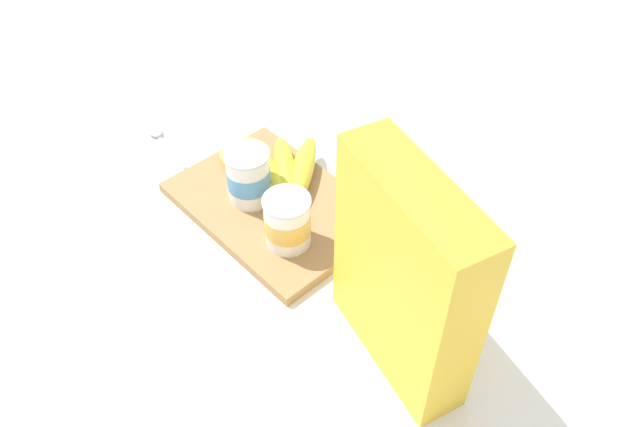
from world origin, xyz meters
The scene contains 7 objects.
ground_plane centered at (0.00, 0.00, 0.00)m, with size 2.40×2.40×0.00m, color white.
cutting_board centered at (0.00, 0.00, 0.01)m, with size 0.31×0.21×0.02m, color #A37A4C.
cereal_box centered at (-0.29, 0.05, 0.14)m, with size 0.21×0.06×0.28m, color yellow.
yogurt_cup_front centered at (-0.08, 0.04, 0.06)m, with size 0.07×0.07×0.08m.
yogurt_cup_back centered at (0.03, 0.02, 0.06)m, with size 0.07×0.07×0.09m.
banana_bunch centered at (0.03, -0.03, 0.03)m, with size 0.20×0.17×0.04m.
spoon centered at (0.26, 0.04, 0.01)m, with size 0.13×0.03×0.01m.
Camera 1 is at (-0.55, 0.42, 0.69)m, focal length 35.62 mm.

